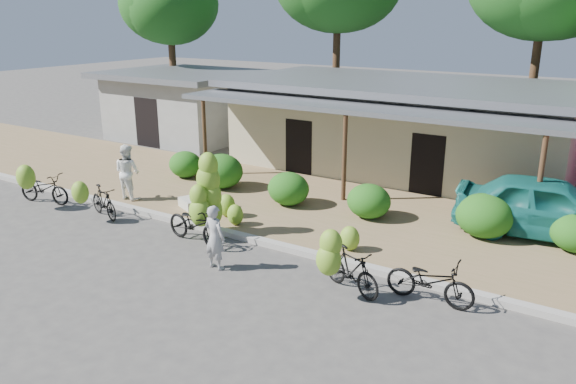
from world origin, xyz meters
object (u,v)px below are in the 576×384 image
object	(u,v)px
sack_near	(214,203)
vendor	(215,237)
bystander	(128,172)
teal_van	(549,207)
tree_back_left	(168,2)
bike_center	(201,209)
bike_far_right	(430,281)
bike_left	(99,200)
bike_far_left	(41,186)
bike_right	(345,266)
sack_far	(189,204)

from	to	relation	value
sack_near	vendor	world-z (taller)	vendor
bystander	teal_van	distance (m)	12.24
vendor	sack_near	bearing A→B (deg)	-45.96
tree_back_left	teal_van	world-z (taller)	tree_back_left
vendor	bystander	world-z (taller)	bystander
bike_center	bike_far_right	world-z (taller)	bike_center
tree_back_left	bike_left	xyz separation A→B (m)	(8.30, -12.01, -5.75)
bike_far_right	vendor	xyz separation A→B (m)	(-4.78, -1.08, 0.29)
vendor	bystander	bearing A→B (deg)	-19.27
bike_left	tree_back_left	bearing A→B (deg)	51.50
tree_back_left	vendor	size ratio (longest dim) A/B	5.25
bike_left	teal_van	world-z (taller)	teal_van
sack_near	tree_back_left	bearing A→B (deg)	137.64
vendor	bike_far_left	bearing A→B (deg)	-1.51
bike_center	teal_van	distance (m)	9.04
sack_near	bike_far_left	bearing A→B (deg)	-155.51
bike_far_left	vendor	size ratio (longest dim) A/B	1.25
bike_left	bystander	xyz separation A→B (m)	(-0.41, 1.50, 0.44)
bike_far_right	sack_near	distance (m)	7.59
bike_left	bike_far_right	world-z (taller)	bike_left
bike_left	bike_center	size ratio (longest dim) A/B	0.70
teal_van	bike_far_right	bearing A→B (deg)	155.32
bike_right	teal_van	distance (m)	6.31
bike_right	bystander	size ratio (longest dim) A/B	0.97
bike_center	sack_far	bearing A→B (deg)	57.56
bike_far_left	bike_left	xyz separation A→B (m)	(2.57, 0.10, -0.03)
bike_right	bike_far_right	xyz separation A→B (m)	(1.65, 0.59, -0.16)
bike_far_left	bike_left	size ratio (longest dim) A/B	1.19
bike_right	sack_far	size ratio (longest dim) A/B	2.27
bike_far_right	teal_van	distance (m)	5.12
tree_back_left	bike_right	size ratio (longest dim) A/B	4.82
bike_right	sack_far	bearing A→B (deg)	92.16
bike_far_left	bike_center	bearing A→B (deg)	-97.52
bike_center	bike_right	world-z (taller)	bike_center
sack_near	bike_center	bearing A→B (deg)	-58.75
bike_far_left	bike_far_right	xyz separation A→B (m)	(12.37, 0.32, -0.09)
bystander	bike_left	bearing A→B (deg)	105.23
tree_back_left	sack_far	distance (m)	15.59
vendor	bike_center	bearing A→B (deg)	-35.52
tree_back_left	vendor	distance (m)	19.32
sack_far	bike_center	bearing A→B (deg)	-39.58
sack_near	bystander	bearing A→B (deg)	-166.40
sack_far	vendor	xyz separation A→B (m)	(3.21, -2.66, 0.52)
bike_center	bike_far_left	bearing A→B (deg)	100.91
bike_far_left	bystander	distance (m)	2.72
bike_right	bike_far_right	bearing A→B (deg)	-49.39
vendor	bystander	xyz separation A→B (m)	(-5.43, 2.36, 0.21)
tree_back_left	bystander	world-z (taller)	tree_back_left
bike_far_right	sack_near	bearing A→B (deg)	73.74
sack_far	bystander	world-z (taller)	bystander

